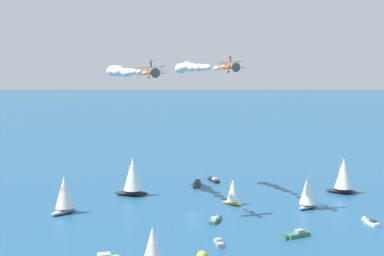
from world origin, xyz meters
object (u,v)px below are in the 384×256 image
at_px(sailboat_offshore, 308,192).
at_px(motorboat_ahead, 295,235).
at_px(sailboat_near_centre, 64,194).
at_px(wingwalker_wingman, 151,63).
at_px(motorboat_mid_cluster, 370,222).
at_px(sailboat_far_stbd, 233,192).
at_px(motorboat_outer_ring_d, 220,243).
at_px(sailboat_trailing, 343,175).
at_px(motorboat_outer_ring_b, 213,180).
at_px(motorboat_outer_ring_a, 197,184).
at_px(biplane_lead, 231,67).
at_px(wingwalker_lead, 230,58).
at_px(sailboat_far_port, 133,176).
at_px(biplane_wingman, 152,72).
at_px(motorboat_outer_ring_c, 216,220).

distance_m(sailboat_offshore, motorboat_ahead, 26.72).
relative_size(sailboat_near_centre, wingwalker_wingman, 6.06).
bearing_deg(motorboat_mid_cluster, sailboat_far_stbd, -27.48).
height_order(motorboat_mid_cluster, motorboat_outer_ring_d, motorboat_mid_cluster).
height_order(sailboat_trailing, motorboat_outer_ring_b, sailboat_trailing).
bearing_deg(sailboat_offshore, motorboat_mid_cluster, 132.82).
relative_size(motorboat_outer_ring_a, motorboat_outer_ring_b, 1.20).
xyz_separation_m(sailboat_far_stbd, sailboat_offshore, (-19.33, 2.98, 0.86)).
xyz_separation_m(biplane_lead, wingwalker_lead, (0.13, 0.07, 2.15)).
relative_size(sailboat_trailing, motorboat_mid_cluster, 2.01).
relative_size(motorboat_mid_cluster, motorboat_outer_ring_b, 0.92).
height_order(sailboat_far_port, motorboat_mid_cluster, sailboat_far_port).
distance_m(sailboat_far_stbd, motorboat_outer_ring_b, 31.60).
distance_m(sailboat_trailing, motorboat_ahead, 48.54).
distance_m(biplane_lead, wingwalker_wingman, 20.36).
relative_size(sailboat_far_stbd, motorboat_outer_ring_d, 1.52).
distance_m(sailboat_trailing, wingwalker_wingman, 68.48).
relative_size(motorboat_ahead, motorboat_mid_cluster, 1.13).
relative_size(wingwalker_lead, wingwalker_wingman, 0.86).
height_order(sailboat_offshore, biplane_lead, biplane_lead).
height_order(biplane_wingman, wingwalker_wingman, wingwalker_wingman).
distance_m(sailboat_near_centre, motorboat_outer_ring_a, 47.42).
bearing_deg(sailboat_far_stbd, motorboat_outer_ring_c, 75.83).
distance_m(sailboat_near_centre, sailboat_far_port, 24.92).
height_order(sailboat_offshore, biplane_wingman, biplane_wingman).
distance_m(wingwalker_lead, wingwalker_wingman, 20.24).
bearing_deg(motorboat_outer_ring_c, sailboat_near_centre, -8.15).
bearing_deg(wingwalker_wingman, sailboat_offshore, -162.93).
bearing_deg(motorboat_ahead, sailboat_near_centre, -17.19).
relative_size(sailboat_far_stbd, motorboat_outer_ring_c, 1.28).
relative_size(motorboat_mid_cluster, motorboat_outer_ring_a, 0.77).
xyz_separation_m(motorboat_ahead, biplane_wingman, (32.65, -13.71, 34.89)).
bearing_deg(sailboat_trailing, sailboat_offshore, 55.08).
relative_size(sailboat_trailing, motorboat_ahead, 1.79).
bearing_deg(sailboat_far_port, motorboat_outer_ring_c, 132.87).
bearing_deg(sailboat_far_stbd, sailboat_far_port, -17.77).
xyz_separation_m(motorboat_outer_ring_a, motorboat_outer_ring_c, (-6.49, 40.49, -0.13)).
height_order(sailboat_far_port, motorboat_ahead, sailboat_far_port).
bearing_deg(sailboat_far_port, motorboat_outer_ring_a, -140.94).
height_order(motorboat_outer_ring_b, biplane_wingman, biplane_wingman).
relative_size(motorboat_outer_ring_d, wingwalker_wingman, 2.91).
xyz_separation_m(biplane_lead, biplane_wingman, (18.79, 7.39, -1.31)).
bearing_deg(sailboat_far_port, biplane_lead, 148.90).
distance_m(motorboat_outer_ring_d, biplane_lead, 45.58).
height_order(sailboat_far_port, motorboat_outer_ring_a, sailboat_far_port).
xyz_separation_m(motorboat_ahead, motorboat_outer_ring_d, (16.14, 6.29, -0.14)).
xyz_separation_m(motorboat_mid_cluster, motorboat_outer_ring_d, (35.16, 18.29, -0.06)).
distance_m(sailboat_offshore, wingwalker_lead, 40.27).
bearing_deg(wingwalker_lead, motorboat_outer_ring_b, -82.79).
xyz_separation_m(sailboat_far_stbd, motorboat_ahead, (-12.98, 28.64, -3.05)).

